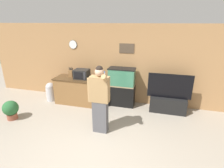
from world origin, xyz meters
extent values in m
plane|color=gray|center=(0.00, 0.00, 0.00)|extent=(18.00, 18.00, 0.00)
cube|color=#A87A4C|center=(0.00, 2.91, 1.30)|extent=(10.00, 0.06, 2.60)
cube|color=#4C3D2D|center=(0.16, 2.87, 1.85)|extent=(0.48, 0.02, 0.30)
cylinder|color=white|center=(-1.71, 2.87, 1.91)|extent=(0.28, 0.03, 0.28)
cylinder|color=black|center=(-1.71, 2.87, 1.91)|extent=(0.30, 0.01, 0.30)
cube|color=brown|center=(-1.33, 2.35, 0.43)|extent=(1.58, 0.62, 0.86)
cube|color=#48321C|center=(-1.33, 2.35, 0.88)|extent=(1.62, 0.66, 0.03)
cube|color=black|center=(-1.20, 2.34, 1.05)|extent=(0.47, 0.36, 0.31)
cube|color=black|center=(-1.24, 2.16, 1.05)|extent=(0.29, 0.01, 0.21)
cube|color=#2D2D33|center=(-1.03, 2.16, 1.05)|extent=(0.05, 0.01, 0.24)
cube|color=brown|center=(-1.62, 2.41, 1.01)|extent=(0.14, 0.10, 0.23)
cylinder|color=black|center=(-1.67, 2.41, 1.18)|extent=(0.02, 0.02, 0.11)
cylinder|color=black|center=(-1.62, 2.41, 1.16)|extent=(0.02, 0.02, 0.07)
cylinder|color=black|center=(-1.57, 2.41, 1.16)|extent=(0.02, 0.02, 0.09)
cylinder|color=black|center=(-1.67, 2.45, 1.16)|extent=(0.02, 0.02, 0.07)
cylinder|color=black|center=(-1.62, 2.45, 1.17)|extent=(0.02, 0.02, 0.10)
cylinder|color=black|center=(-1.57, 2.45, 1.16)|extent=(0.02, 0.02, 0.08)
cube|color=black|center=(0.08, 2.59, 0.34)|extent=(0.86, 0.42, 0.67)
cube|color=#937F5B|center=(0.08, 2.59, 0.69)|extent=(0.83, 0.41, 0.04)
cube|color=#387556|center=(0.08, 2.59, 0.97)|extent=(0.82, 0.41, 0.57)
cube|color=black|center=(0.08, 2.59, 1.25)|extent=(0.86, 0.42, 0.03)
cube|color=black|center=(1.56, 2.48, 0.24)|extent=(1.07, 0.40, 0.47)
cube|color=black|center=(1.56, 2.48, 0.83)|extent=(1.26, 0.05, 0.72)
cube|color=black|center=(1.56, 2.51, 0.83)|extent=(1.29, 0.01, 0.75)
cube|color=#515156|center=(-0.12, 0.98, 0.42)|extent=(0.36, 0.20, 0.83)
cube|color=#A37F51|center=(-0.12, 0.98, 1.15)|extent=(0.45, 0.22, 0.63)
sphere|color=tan|center=(-0.12, 0.98, 1.57)|extent=(0.21, 0.21, 0.21)
sphere|color=black|center=(-0.12, 0.98, 1.63)|extent=(0.17, 0.17, 0.17)
cylinder|color=#A37F51|center=(-0.37, 0.98, 1.10)|extent=(0.12, 0.12, 0.59)
cylinder|color=#A37F51|center=(0.06, 0.84, 1.46)|extent=(0.11, 0.33, 0.27)
cylinder|color=white|center=(0.06, 0.82, 1.56)|extent=(0.02, 0.06, 0.11)
cylinder|color=#2856B2|center=(0.06, 0.80, 1.62)|extent=(0.02, 0.03, 0.05)
cylinder|color=brown|center=(-2.76, 0.87, 0.08)|extent=(0.28, 0.28, 0.17)
sphere|color=#286033|center=(-2.76, 0.87, 0.35)|extent=(0.42, 0.42, 0.42)
cylinder|color=#B7B7BC|center=(-2.40, 2.29, 0.23)|extent=(0.33, 0.33, 0.45)
sphere|color=#ADADB2|center=(-2.40, 2.29, 0.49)|extent=(0.31, 0.31, 0.31)
camera|label=1|loc=(1.16, -2.64, 2.66)|focal=28.00mm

